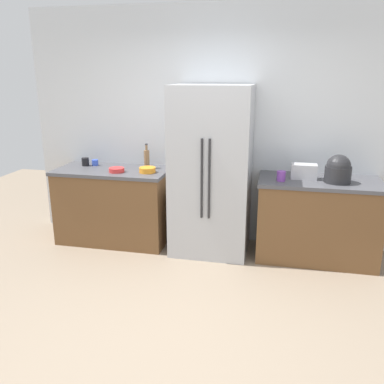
{
  "coord_description": "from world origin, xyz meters",
  "views": [
    {
      "loc": [
        0.72,
        -2.86,
        2.01
      ],
      "look_at": [
        -0.0,
        0.46,
        1.01
      ],
      "focal_mm": 37.76,
      "sensor_mm": 36.0,
      "label": 1
    }
  ],
  "objects_px": {
    "cup_b": "(85,162)",
    "bottle_a": "(147,158)",
    "toaster": "(304,171)",
    "bowl_a": "(117,170)",
    "cup_a": "(95,163)",
    "bowl_b": "(147,170)",
    "refrigerator": "(211,171)",
    "rice_cooker": "(338,170)",
    "cup_c": "(281,176)"
  },
  "relations": [
    {
      "from": "toaster",
      "to": "bottle_a",
      "type": "bearing_deg",
      "value": 176.06
    },
    {
      "from": "rice_cooker",
      "to": "cup_a",
      "type": "distance_m",
      "value": 2.86
    },
    {
      "from": "bottle_a",
      "to": "bowl_b",
      "type": "bearing_deg",
      "value": -70.25
    },
    {
      "from": "toaster",
      "to": "cup_a",
      "type": "relative_size",
      "value": 3.52
    },
    {
      "from": "refrigerator",
      "to": "cup_a",
      "type": "distance_m",
      "value": 1.51
    },
    {
      "from": "cup_c",
      "to": "cup_a",
      "type": "bearing_deg",
      "value": 173.02
    },
    {
      "from": "rice_cooker",
      "to": "cup_c",
      "type": "bearing_deg",
      "value": -173.79
    },
    {
      "from": "refrigerator",
      "to": "cup_b",
      "type": "xyz_separation_m",
      "value": [
        -1.61,
        0.14,
        0.01
      ]
    },
    {
      "from": "toaster",
      "to": "cup_b",
      "type": "height_order",
      "value": "toaster"
    },
    {
      "from": "refrigerator",
      "to": "toaster",
      "type": "height_order",
      "value": "refrigerator"
    },
    {
      "from": "bowl_a",
      "to": "bottle_a",
      "type": "bearing_deg",
      "value": 45.09
    },
    {
      "from": "bottle_a",
      "to": "cup_b",
      "type": "bearing_deg",
      "value": -176.9
    },
    {
      "from": "bottle_a",
      "to": "cup_a",
      "type": "bearing_deg",
      "value": -179.9
    },
    {
      "from": "cup_c",
      "to": "bowl_b",
      "type": "xyz_separation_m",
      "value": [
        -1.51,
        0.06,
        -0.02
      ]
    },
    {
      "from": "cup_b",
      "to": "bowl_a",
      "type": "relative_size",
      "value": 0.56
    },
    {
      "from": "refrigerator",
      "to": "cup_b",
      "type": "relative_size",
      "value": 19.07
    },
    {
      "from": "cup_c",
      "to": "bowl_a",
      "type": "relative_size",
      "value": 0.6
    },
    {
      "from": "refrigerator",
      "to": "toaster",
      "type": "xyz_separation_m",
      "value": [
        1.01,
        0.05,
        0.04
      ]
    },
    {
      "from": "refrigerator",
      "to": "cup_b",
      "type": "distance_m",
      "value": 1.62
    },
    {
      "from": "cup_a",
      "to": "cup_b",
      "type": "bearing_deg",
      "value": -159.21
    },
    {
      "from": "cup_c",
      "to": "bowl_b",
      "type": "relative_size",
      "value": 0.57
    },
    {
      "from": "rice_cooker",
      "to": "cup_b",
      "type": "height_order",
      "value": "rice_cooker"
    },
    {
      "from": "toaster",
      "to": "cup_a",
      "type": "height_order",
      "value": "toaster"
    },
    {
      "from": "bottle_a",
      "to": "cup_a",
      "type": "relative_size",
      "value": 3.81
    },
    {
      "from": "cup_b",
      "to": "rice_cooker",
      "type": "bearing_deg",
      "value": -3.36
    },
    {
      "from": "bottle_a",
      "to": "cup_c",
      "type": "xyz_separation_m",
      "value": [
        1.59,
        -0.28,
        -0.06
      ]
    },
    {
      "from": "rice_cooker",
      "to": "cup_c",
      "type": "distance_m",
      "value": 0.59
    },
    {
      "from": "rice_cooker",
      "to": "bottle_a",
      "type": "relative_size",
      "value": 1.0
    },
    {
      "from": "toaster",
      "to": "cup_c",
      "type": "distance_m",
      "value": 0.29
    },
    {
      "from": "refrigerator",
      "to": "toaster",
      "type": "distance_m",
      "value": 1.01
    },
    {
      "from": "refrigerator",
      "to": "rice_cooker",
      "type": "height_order",
      "value": "refrigerator"
    },
    {
      "from": "refrigerator",
      "to": "rice_cooker",
      "type": "bearing_deg",
      "value": -1.5
    },
    {
      "from": "bottle_a",
      "to": "rice_cooker",
      "type": "bearing_deg",
      "value": -5.69
    },
    {
      "from": "cup_b",
      "to": "bowl_b",
      "type": "relative_size",
      "value": 0.53
    },
    {
      "from": "cup_a",
      "to": "bowl_b",
      "type": "height_order",
      "value": "cup_a"
    },
    {
      "from": "toaster",
      "to": "cup_b",
      "type": "xyz_separation_m",
      "value": [
        -2.62,
        0.08,
        -0.03
      ]
    },
    {
      "from": "cup_a",
      "to": "cup_c",
      "type": "xyz_separation_m",
      "value": [
        2.27,
        -0.28,
        0.02
      ]
    },
    {
      "from": "bowl_a",
      "to": "bowl_b",
      "type": "distance_m",
      "value": 0.36
    },
    {
      "from": "bowl_b",
      "to": "toaster",
      "type": "bearing_deg",
      "value": 3.13
    },
    {
      "from": "rice_cooker",
      "to": "cup_c",
      "type": "relative_size",
      "value": 2.77
    },
    {
      "from": "bowl_b",
      "to": "bottle_a",
      "type": "bearing_deg",
      "value": 109.75
    },
    {
      "from": "toaster",
      "to": "bowl_a",
      "type": "bearing_deg",
      "value": -175.87
    },
    {
      "from": "cup_b",
      "to": "bottle_a",
      "type": "bearing_deg",
      "value": 3.1
    },
    {
      "from": "bowl_b",
      "to": "bowl_a",
      "type": "bearing_deg",
      "value": -171.04
    },
    {
      "from": "cup_b",
      "to": "toaster",
      "type": "bearing_deg",
      "value": -1.83
    },
    {
      "from": "rice_cooker",
      "to": "cup_b",
      "type": "relative_size",
      "value": 2.99
    },
    {
      "from": "toaster",
      "to": "bowl_a",
      "type": "xyz_separation_m",
      "value": [
        -2.11,
        -0.15,
        -0.05
      ]
    },
    {
      "from": "rice_cooker",
      "to": "bottle_a",
      "type": "xyz_separation_m",
      "value": [
        -2.17,
        0.22,
        -0.02
      ]
    },
    {
      "from": "bowl_a",
      "to": "cup_a",
      "type": "bearing_deg",
      "value": 145.31
    },
    {
      "from": "cup_b",
      "to": "bowl_a",
      "type": "xyz_separation_m",
      "value": [
        0.51,
        -0.24,
        -0.02
      ]
    }
  ]
}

